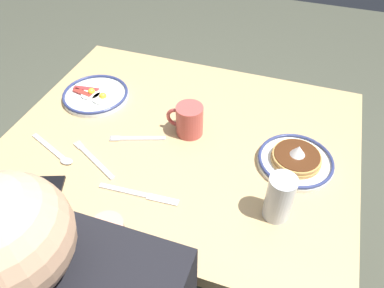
{
  "coord_description": "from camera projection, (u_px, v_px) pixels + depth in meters",
  "views": [
    {
      "loc": [
        -0.31,
        0.81,
        1.55
      ],
      "look_at": [
        -0.05,
        0.05,
        0.77
      ],
      "focal_mm": 34.52,
      "sensor_mm": 36.0,
      "label": 1
    }
  ],
  "objects": [
    {
      "name": "coffee_mug",
      "position": [
        189.0,
        120.0,
        1.17
      ],
      "size": [
        0.12,
        0.09,
        0.1
      ],
      "color": "#BF4C47",
      "rests_on": "dining_table"
    },
    {
      "name": "dining_table",
      "position": [
        182.0,
        155.0,
        1.25
      ],
      "size": [
        1.1,
        0.86,
        0.74
      ],
      "color": "tan",
      "rests_on": "ground_plane"
    },
    {
      "name": "plate_center_pancakes",
      "position": [
        296.0,
        159.0,
        1.09
      ],
      "size": [
        0.22,
        0.22,
        0.07
      ],
      "color": "white",
      "rests_on": "dining_table"
    },
    {
      "name": "ground_plane",
      "position": [
        185.0,
        254.0,
        1.7
      ],
      "size": [
        6.0,
        6.0,
        0.0
      ],
      "primitive_type": "plane",
      "color": "#46483B"
    },
    {
      "name": "fork_near",
      "position": [
        93.0,
        159.0,
        1.11
      ],
      "size": [
        0.19,
        0.11,
        0.01
      ],
      "color": "silver",
      "rests_on": "dining_table"
    },
    {
      "name": "plate_near_main",
      "position": [
        96.0,
        95.0,
        1.33
      ],
      "size": [
        0.24,
        0.24,
        0.04
      ],
      "color": "white",
      "rests_on": "dining_table"
    },
    {
      "name": "fork_far",
      "position": [
        137.0,
        138.0,
        1.18
      ],
      "size": [
        0.17,
        0.08,
        0.01
      ],
      "color": "silver",
      "rests_on": "dining_table"
    },
    {
      "name": "drinking_glass",
      "position": [
        279.0,
        199.0,
        0.93
      ],
      "size": [
        0.07,
        0.07,
        0.14
      ],
      "color": "silver",
      "rests_on": "dining_table"
    },
    {
      "name": "butter_knife",
      "position": [
        139.0,
        194.0,
        1.02
      ],
      "size": [
        0.23,
        0.03,
        0.01
      ],
      "color": "silver",
      "rests_on": "dining_table"
    },
    {
      "name": "tea_spoon",
      "position": [
        57.0,
        153.0,
        1.13
      ],
      "size": [
        0.19,
        0.09,
        0.01
      ],
      "color": "silver",
      "rests_on": "dining_table"
    },
    {
      "name": "cell_phone",
      "position": [
        37.0,
        187.0,
        1.04
      ],
      "size": [
        0.16,
        0.12,
        0.01
      ],
      "primitive_type": "cube",
      "rotation": [
        0.0,
        0.0,
        0.36
      ],
      "color": "black",
      "rests_on": "dining_table"
    }
  ]
}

